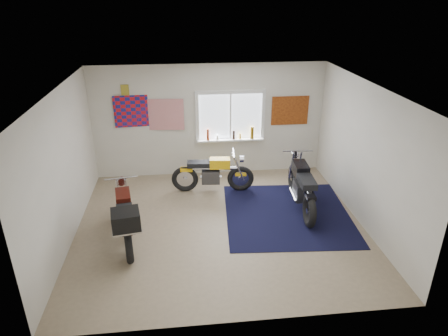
{
  "coord_description": "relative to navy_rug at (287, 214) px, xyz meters",
  "views": [
    {
      "loc": [
        -0.66,
        -6.63,
        4.21
      ],
      "look_at": [
        0.12,
        0.4,
        1.05
      ],
      "focal_mm": 32.0,
      "sensor_mm": 36.0,
      "label": 1
    }
  ],
  "objects": [
    {
      "name": "flag_display",
      "position": [
        -3.31,
        2.2,
        2.14
      ],
      "size": [
        1.6,
        0.1,
        1.17
      ],
      "color": "red",
      "rests_on": "room_shell"
    },
    {
      "name": "ground",
      "position": [
        -1.41,
        -0.28,
        -0.01
      ],
      "size": [
        5.5,
        5.5,
        0.0
      ],
      "primitive_type": "plane",
      "color": "#9E896B",
      "rests_on": "ground"
    },
    {
      "name": "triumph_poster",
      "position": [
        0.54,
        2.2,
        1.54
      ],
      "size": [
        0.9,
        0.03,
        0.7
      ],
      "primitive_type": "cube",
      "color": "#A54C14",
      "rests_on": "room_shell"
    },
    {
      "name": "yellow_triumph",
      "position": [
        -1.43,
        1.22,
        0.41
      ],
      "size": [
        1.87,
        0.56,
        0.94
      ],
      "rotation": [
        0.0,
        0.0,
        -0.08
      ],
      "color": "black",
      "rests_on": "ground"
    },
    {
      "name": "navy_rug",
      "position": [
        0.0,
        0.0,
        0.0
      ],
      "size": [
        2.68,
        2.77,
        0.01
      ],
      "primitive_type": "cube",
      "rotation": [
        0.0,
        0.0,
        -0.07
      ],
      "color": "black",
      "rests_on": "ground"
    },
    {
      "name": "maroon_tourer",
      "position": [
        -3.13,
        -0.7,
        0.53
      ],
      "size": [
        0.77,
        2.02,
        1.03
      ],
      "rotation": [
        0.0,
        0.0,
        1.74
      ],
      "color": "black",
      "rests_on": "ground"
    },
    {
      "name": "black_chrome_bike",
      "position": [
        0.34,
        0.25,
        0.47
      ],
      "size": [
        0.65,
        2.13,
        1.09
      ],
      "rotation": [
        0.0,
        0.0,
        1.51
      ],
      "color": "black",
      "rests_on": "navy_rug"
    },
    {
      "name": "oil_bottles",
      "position": [
        -0.81,
        2.12,
        1.02
      ],
      "size": [
        1.15,
        0.09,
        0.3
      ],
      "color": "maroon",
      "rests_on": "window_assembly"
    },
    {
      "name": "room_shell",
      "position": [
        -1.41,
        -0.28,
        1.63
      ],
      "size": [
        5.5,
        5.5,
        5.5
      ],
      "color": "white",
      "rests_on": "ground"
    },
    {
      "name": "window_assembly",
      "position": [
        -0.91,
        2.19,
        1.36
      ],
      "size": [
        1.66,
        0.17,
        1.26
      ],
      "color": "white",
      "rests_on": "room_shell"
    }
  ]
}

